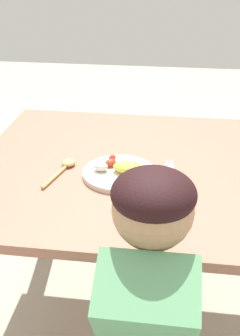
{
  "coord_description": "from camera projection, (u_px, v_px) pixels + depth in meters",
  "views": [
    {
      "loc": [
        0.06,
        -1.22,
        1.36
      ],
      "look_at": [
        -0.09,
        -0.07,
        0.74
      ],
      "focal_mm": 44.94,
      "sensor_mm": 36.0,
      "label": 1
    }
  ],
  "objects": [
    {
      "name": "dining_table",
      "position": [
        148.0,
        198.0,
        1.44
      ],
      "size": [
        1.16,
        0.92,
        0.72
      ],
      "color": "#A36652",
      "rests_on": "ground_plane"
    },
    {
      "name": "ground_plane",
      "position": [
        144.0,
        320.0,
        1.72
      ],
      "size": [
        8.0,
        8.0,
        0.0
      ],
      "primitive_type": "plane",
      "color": "#A9A895"
    },
    {
      "name": "spoon",
      "position": [
        64.0,
        167.0,
        1.35
      ],
      "size": [
        0.07,
        0.19,
        0.02
      ],
      "rotation": [
        0.0,
        0.0,
        1.32
      ],
      "color": "tan",
      "rests_on": "dining_table"
    },
    {
      "name": "plate",
      "position": [
        120.0,
        172.0,
        1.31
      ],
      "size": [
        0.23,
        0.23,
        0.05
      ],
      "color": "beige",
      "rests_on": "dining_table"
    },
    {
      "name": "fork",
      "position": [
        170.0,
        175.0,
        1.31
      ],
      "size": [
        0.03,
        0.21,
        0.01
      ],
      "rotation": [
        0.0,
        0.0,
        1.61
      ],
      "color": "silver",
      "rests_on": "dining_table"
    }
  ]
}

